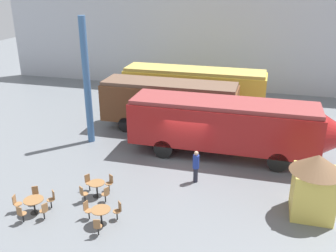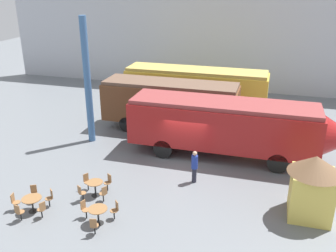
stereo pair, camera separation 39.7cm
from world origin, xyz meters
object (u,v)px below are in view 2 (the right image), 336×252
object	(u,v)px
cafe_table_far	(98,212)
ticket_kiosk	(313,184)
streamlined_locomotive	(235,125)
passenger_coach_vintage	(196,86)
cafe_chair_0	(42,209)
cafe_table_near	(32,201)
visitor_person	(194,165)
cafe_table_mid	(95,185)
passenger_coach_wooden	(170,102)

from	to	relation	value
cafe_table_far	ticket_kiosk	xyz separation A→B (m)	(8.87, 3.17, 1.07)
streamlined_locomotive	passenger_coach_vintage	bearing A→B (deg)	118.48
cafe_chair_0	cafe_table_near	bearing A→B (deg)	-0.00
cafe_chair_0	visitor_person	world-z (taller)	visitor_person
cafe_table_mid	cafe_table_near	bearing A→B (deg)	-137.06
passenger_coach_vintage	ticket_kiosk	xyz separation A→B (m)	(7.89, -12.25, -0.45)
passenger_coach_vintage	cafe_chair_0	xyz separation A→B (m)	(-3.55, -15.75, -1.62)
cafe_table_far	visitor_person	world-z (taller)	visitor_person
cafe_table_far	visitor_person	size ratio (longest dim) A/B	0.48
cafe_chair_0	streamlined_locomotive	bearing A→B (deg)	-105.94
streamlined_locomotive	cafe_table_near	size ratio (longest dim) A/B	14.36
cafe_table_far	ticket_kiosk	distance (m)	9.48
passenger_coach_vintage	cafe_table_near	size ratio (longest dim) A/B	12.14
cafe_table_near	visitor_person	size ratio (longest dim) A/B	0.51
passenger_coach_vintage	ticket_kiosk	distance (m)	14.58
passenger_coach_wooden	cafe_table_near	distance (m)	11.93
visitor_person	ticket_kiosk	distance (m)	5.85
passenger_coach_wooden	cafe_chair_0	xyz separation A→B (m)	(-2.63, -11.69, -1.55)
cafe_table_near	ticket_kiosk	distance (m)	12.64
cafe_table_near	cafe_chair_0	bearing A→B (deg)	-24.99
passenger_coach_vintage	visitor_person	world-z (taller)	passenger_coach_vintage
passenger_coach_vintage	cafe_table_near	bearing A→B (deg)	-105.60
passenger_coach_vintage	streamlined_locomotive	world-z (taller)	passenger_coach_vintage
passenger_coach_vintage	passenger_coach_wooden	world-z (taller)	passenger_coach_vintage
streamlined_locomotive	cafe_table_far	world-z (taller)	streamlined_locomotive
passenger_coach_vintage	cafe_chair_0	distance (m)	16.23
cafe_table_near	visitor_person	xyz separation A→B (m)	(6.58, 4.66, 0.41)
cafe_table_near	cafe_table_far	distance (m)	3.32
passenger_coach_vintage	cafe_table_far	xyz separation A→B (m)	(-0.98, -15.42, -1.52)
passenger_coach_wooden	visitor_person	bearing A→B (deg)	-64.41
cafe_table_near	passenger_coach_wooden	bearing A→B (deg)	73.42
cafe_table_far	cafe_table_mid	bearing A→B (deg)	119.44
passenger_coach_vintage	ticket_kiosk	world-z (taller)	passenger_coach_vintage
passenger_coach_vintage	visitor_person	size ratio (longest dim) A/B	6.13
cafe_table_mid	ticket_kiosk	world-z (taller)	ticket_kiosk
streamlined_locomotive	cafe_chair_0	world-z (taller)	streamlined_locomotive
visitor_person	cafe_table_mid	bearing A→B (deg)	-149.05
cafe_chair_0	ticket_kiosk	world-z (taller)	ticket_kiosk
ticket_kiosk	cafe_table_near	bearing A→B (deg)	-165.49
cafe_chair_0	passenger_coach_wooden	bearing A→B (deg)	-77.69
cafe_table_near	streamlined_locomotive	bearing A→B (deg)	45.15
visitor_person	ticket_kiosk	xyz separation A→B (m)	(5.61, -1.51, 0.69)
streamlined_locomotive	visitor_person	world-z (taller)	streamlined_locomotive
passenger_coach_vintage	visitor_person	bearing A→B (deg)	-78.03
passenger_coach_vintage	cafe_chair_0	bearing A→B (deg)	-102.71
streamlined_locomotive	cafe_table_far	distance (m)	9.69
visitor_person	cafe_table_far	bearing A→B (deg)	-124.88
streamlined_locomotive	ticket_kiosk	world-z (taller)	streamlined_locomotive
passenger_coach_wooden	passenger_coach_vintage	bearing A→B (deg)	77.19
passenger_coach_wooden	cafe_table_mid	distance (m)	9.52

